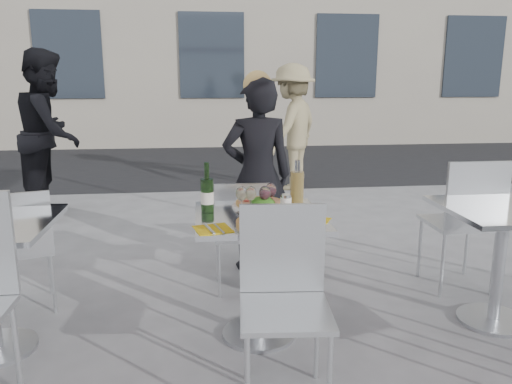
{
  "coord_description": "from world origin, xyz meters",
  "views": [
    {
      "loc": [
        -0.33,
        -2.72,
        1.51
      ],
      "look_at": [
        0.0,
        0.15,
        0.85
      ],
      "focal_mm": 35.0,
      "sensor_mm": 36.0,
      "label": 1
    }
  ],
  "objects": [
    {
      "name": "napkin_right",
      "position": [
        0.27,
        -0.15,
        0.75
      ],
      "size": [
        0.25,
        0.25,
        0.01
      ],
      "rotation": [
        0.0,
        0.0,
        -0.52
      ],
      "color": "gold",
      "rests_on": "main_table"
    },
    {
      "name": "side_table_right",
      "position": [
        1.5,
        0.0,
        0.54
      ],
      "size": [
        0.72,
        0.72,
        0.75
      ],
      "color": "#B7BABF",
      "rests_on": "ground"
    },
    {
      "name": "chair_far",
      "position": [
        -0.05,
        0.63,
        0.49
      ],
      "size": [
        0.38,
        0.39,
        0.82
      ],
      "rotation": [
        0.0,
        0.0,
        3.15
      ],
      "color": "silver",
      "rests_on": "ground"
    },
    {
      "name": "salad_plate",
      "position": [
        0.03,
        0.08,
        0.79
      ],
      "size": [
        0.22,
        0.22,
        0.09
      ],
      "color": "white",
      "rests_on": "main_table"
    },
    {
      "name": "side_chair_rfar",
      "position": [
        1.53,
        0.47,
        0.57
      ],
      "size": [
        0.45,
        0.46,
        0.97
      ],
      "rotation": [
        0.0,
        0.0,
        3.13
      ],
      "color": "silver",
      "rests_on": "ground"
    },
    {
      "name": "side_chair_lfar",
      "position": [
        -1.47,
        0.47,
        0.49
      ],
      "size": [
        0.48,
        0.49,
        0.83
      ],
      "rotation": [
        0.0,
        0.0,
        3.48
      ],
      "color": "silver",
      "rests_on": "ground"
    },
    {
      "name": "wineglass_white_a",
      "position": [
        -0.09,
        0.06,
        0.86
      ],
      "size": [
        0.07,
        0.07,
        0.16
      ],
      "color": "white",
      "rests_on": "main_table"
    },
    {
      "name": "wineglass_white_b",
      "position": [
        -0.04,
        0.06,
        0.86
      ],
      "size": [
        0.07,
        0.07,
        0.16
      ],
      "color": "white",
      "rests_on": "main_table"
    },
    {
      "name": "carafe",
      "position": [
        0.24,
        0.13,
        0.87
      ],
      "size": [
        0.08,
        0.08,
        0.29
      ],
      "color": "tan",
      "rests_on": "main_table"
    },
    {
      "name": "napkin_left",
      "position": [
        -0.27,
        -0.25,
        0.75
      ],
      "size": [
        0.22,
        0.22,
        0.01
      ],
      "rotation": [
        0.0,
        0.0,
        0.25
      ],
      "color": "gold",
      "rests_on": "main_table"
    },
    {
      "name": "woman_diner",
      "position": [
        0.12,
        1.12,
        0.76
      ],
      "size": [
        0.58,
        0.4,
        1.52
      ],
      "primitive_type": "imported",
      "rotation": [
        0.0,
        0.0,
        3.2
      ],
      "color": "black",
      "rests_on": "ground"
    },
    {
      "name": "wineglass_red_b",
      "position": [
        0.08,
        0.13,
        0.86
      ],
      "size": [
        0.07,
        0.07,
        0.16
      ],
      "color": "white",
      "rests_on": "main_table"
    },
    {
      "name": "pizza_near",
      "position": [
        0.01,
        -0.18,
        0.76
      ],
      "size": [
        0.31,
        0.31,
        0.02
      ],
      "color": "tan",
      "rests_on": "main_table"
    },
    {
      "name": "wineglass_red_a",
      "position": [
        0.04,
        0.05,
        0.86
      ],
      "size": [
        0.07,
        0.07,
        0.16
      ],
      "color": "white",
      "rests_on": "main_table"
    },
    {
      "name": "ground",
      "position": [
        0.0,
        0.0,
        0.0
      ],
      "size": [
        80.0,
        80.0,
        0.0
      ],
      "primitive_type": "plane",
      "color": "slate"
    },
    {
      "name": "main_table",
      "position": [
        0.0,
        0.0,
        0.54
      ],
      "size": [
        0.72,
        0.72,
        0.75
      ],
      "color": "#B7BABF",
      "rests_on": "ground"
    },
    {
      "name": "wine_bottle",
      "position": [
        -0.29,
        0.08,
        0.86
      ],
      "size": [
        0.07,
        0.08,
        0.29
      ],
      "color": "#22481B",
      "rests_on": "main_table"
    },
    {
      "name": "pedestrian_a",
      "position": [
        -1.97,
        3.04,
        0.91
      ],
      "size": [
        0.7,
        0.89,
        1.83
      ],
      "primitive_type": "imported",
      "rotation": [
        0.0,
        0.0,
        1.57
      ],
      "color": "black",
      "rests_on": "ground"
    },
    {
      "name": "sugar_shaker",
      "position": [
        0.16,
        0.03,
        0.8
      ],
      "size": [
        0.06,
        0.06,
        0.11
      ],
      "color": "white",
      "rests_on": "main_table"
    },
    {
      "name": "pizza_far",
      "position": [
        0.03,
        0.2,
        0.77
      ],
      "size": [
        0.33,
        0.33,
        0.03
      ],
      "color": "white",
      "rests_on": "main_table"
    },
    {
      "name": "chair_near",
      "position": [
        0.05,
        -0.54,
        0.54
      ],
      "size": [
        0.45,
        0.46,
        0.92
      ],
      "rotation": [
        0.0,
        0.0,
        -0.08
      ],
      "color": "silver",
      "rests_on": "ground"
    },
    {
      "name": "street_asphalt",
      "position": [
        0.0,
        6.5,
        0.0
      ],
      "size": [
        24.0,
        5.0,
        0.0
      ],
      "primitive_type": "cube",
      "color": "black",
      "rests_on": "ground"
    },
    {
      "name": "pedestrian_b",
      "position": [
        0.95,
        4.05,
        0.86
      ],
      "size": [
        1.16,
        1.27,
        1.71
      ],
      "primitive_type": "imported",
      "rotation": [
        0.0,
        0.0,
        4.09
      ],
      "color": "#958760",
      "rests_on": "ground"
    }
  ]
}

